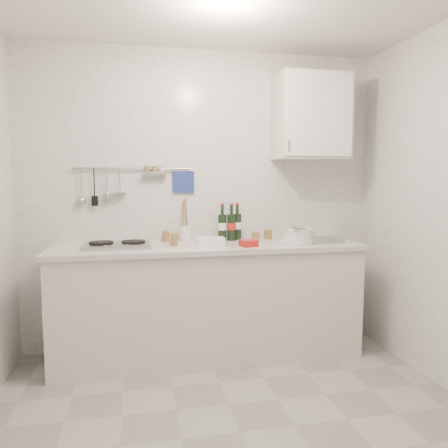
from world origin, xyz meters
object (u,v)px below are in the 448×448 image
wall_cabinet (311,117)px  plate_stack_hob (127,244)px  plate_stack_sink (299,236)px  utensil_crock (185,231)px  wine_bottles (230,222)px

wall_cabinet → plate_stack_hob: bearing=-176.5°
wall_cabinet → plate_stack_sink: size_ratio=2.46×
plate_stack_hob → utensil_crock: utensil_crock is taller
wine_bottles → utensil_crock: size_ratio=0.88×
plate_stack_sink → wine_bottles: 0.58m
plate_stack_sink → wine_bottles: wine_bottles is taller
wall_cabinet → plate_stack_hob: (-1.53, -0.09, -1.02)m
wall_cabinet → wine_bottles: size_ratio=2.26×
plate_stack_sink → utensil_crock: size_ratio=0.80×
plate_stack_sink → wine_bottles: bearing=152.9°
wall_cabinet → plate_stack_hob: size_ratio=2.35×
wall_cabinet → utensil_crock: (-1.06, 0.09, -0.95)m
wall_cabinet → utensil_crock: bearing=175.1°
plate_stack_hob → wine_bottles: 0.88m
wall_cabinet → plate_stack_sink: wall_cabinet is taller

